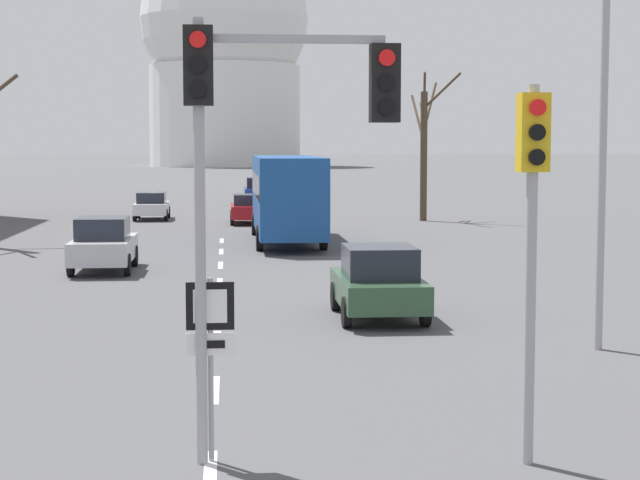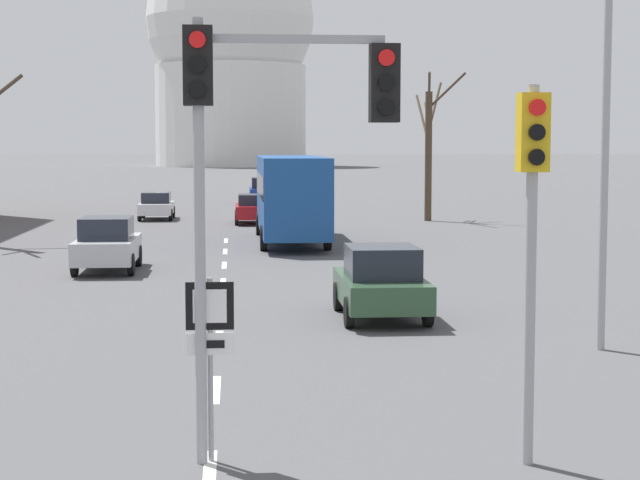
# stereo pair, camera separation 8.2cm
# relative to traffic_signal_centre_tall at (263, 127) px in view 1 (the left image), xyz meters

# --- Properties ---
(lane_stripe_0) EXTENTS (0.16, 2.00, 0.01)m
(lane_stripe_0) POSITION_rel_traffic_signal_centre_tall_xyz_m (-0.67, -0.47, -4.20)
(lane_stripe_0) COLOR silver
(lane_stripe_0) RESTS_ON ground_plane
(lane_stripe_1) EXTENTS (0.16, 2.00, 0.01)m
(lane_stripe_1) POSITION_rel_traffic_signal_centre_tall_xyz_m (-0.67, 4.03, -4.20)
(lane_stripe_1) COLOR silver
(lane_stripe_1) RESTS_ON ground_plane
(lane_stripe_2) EXTENTS (0.16, 2.00, 0.01)m
(lane_stripe_2) POSITION_rel_traffic_signal_centre_tall_xyz_m (-0.67, 8.53, -4.20)
(lane_stripe_2) COLOR silver
(lane_stripe_2) RESTS_ON ground_plane
(lane_stripe_3) EXTENTS (0.16, 2.00, 0.01)m
(lane_stripe_3) POSITION_rel_traffic_signal_centre_tall_xyz_m (-0.67, 13.03, -4.20)
(lane_stripe_3) COLOR silver
(lane_stripe_3) RESTS_ON ground_plane
(lane_stripe_4) EXTENTS (0.16, 2.00, 0.01)m
(lane_stripe_4) POSITION_rel_traffic_signal_centre_tall_xyz_m (-0.67, 17.53, -4.20)
(lane_stripe_4) COLOR silver
(lane_stripe_4) RESTS_ON ground_plane
(lane_stripe_5) EXTENTS (0.16, 2.00, 0.01)m
(lane_stripe_5) POSITION_rel_traffic_signal_centre_tall_xyz_m (-0.67, 22.03, -4.20)
(lane_stripe_5) COLOR silver
(lane_stripe_5) RESTS_ON ground_plane
(lane_stripe_6) EXTENTS (0.16, 2.00, 0.01)m
(lane_stripe_6) POSITION_rel_traffic_signal_centre_tall_xyz_m (-0.67, 26.53, -4.20)
(lane_stripe_6) COLOR silver
(lane_stripe_6) RESTS_ON ground_plane
(lane_stripe_7) EXTENTS (0.16, 2.00, 0.01)m
(lane_stripe_7) POSITION_rel_traffic_signal_centre_tall_xyz_m (-0.67, 31.03, -4.20)
(lane_stripe_7) COLOR silver
(lane_stripe_7) RESTS_ON ground_plane
(traffic_signal_centre_tall) EXTENTS (2.64, 0.34, 5.51)m
(traffic_signal_centre_tall) POSITION_rel_traffic_signal_centre_tall_xyz_m (0.00, 0.00, 0.00)
(traffic_signal_centre_tall) COLOR #9E9EA3
(traffic_signal_centre_tall) RESTS_ON ground_plane
(traffic_signal_near_right) EXTENTS (0.36, 0.34, 4.71)m
(traffic_signal_near_right) POSITION_rel_traffic_signal_centre_tall_xyz_m (3.28, -0.36, -0.91)
(traffic_signal_near_right) COLOR #9E9EA3
(traffic_signal_near_right) RESTS_ON ground_plane
(route_sign_post) EXTENTS (0.60, 0.08, 2.33)m
(route_sign_post) POSITION_rel_traffic_signal_centre_tall_xyz_m (-0.66, 0.07, -2.62)
(route_sign_post) COLOR #9E9EA3
(route_sign_post) RESTS_ON ground_plane
(street_lamp_right) EXTENTS (2.32, 0.36, 7.14)m
(street_lamp_right) POSITION_rel_traffic_signal_centre_tall_xyz_m (6.27, 6.84, 0.29)
(street_lamp_right) COLOR #9E9EA3
(street_lamp_right) RESTS_ON ground_plane
(sedan_near_left) EXTENTS (1.69, 3.89, 1.54)m
(sedan_near_left) POSITION_rel_traffic_signal_centre_tall_xyz_m (2.49, 72.43, -3.41)
(sedan_near_left) COLOR black
(sedan_near_left) RESTS_ON ground_plane
(sedan_near_right) EXTENTS (1.91, 3.95, 1.68)m
(sedan_near_right) POSITION_rel_traffic_signal_centre_tall_xyz_m (3.00, 10.86, -3.36)
(sedan_near_right) COLOR #2D4C33
(sedan_near_right) RESTS_ON ground_plane
(sedan_mid_centre) EXTENTS (1.96, 4.05, 1.48)m
(sedan_mid_centre) POSITION_rel_traffic_signal_centre_tall_xyz_m (0.69, 40.54, -3.45)
(sedan_mid_centre) COLOR maroon
(sedan_mid_centre) RESTS_ON ground_plane
(sedan_far_left) EXTENTS (1.78, 3.81, 1.45)m
(sedan_far_left) POSITION_rel_traffic_signal_centre_tall_xyz_m (-4.41, 43.73, -3.46)
(sedan_far_left) COLOR silver
(sedan_far_left) RESTS_ON ground_plane
(sedan_far_right) EXTENTS (1.96, 4.03, 1.76)m
(sedan_far_right) POSITION_rel_traffic_signal_centre_tall_xyz_m (1.68, 58.25, -3.34)
(sedan_far_right) COLOR navy
(sedan_far_right) RESTS_ON ground_plane
(sedan_distant_centre) EXTENTS (1.87, 4.22, 1.72)m
(sedan_distant_centre) POSITION_rel_traffic_signal_centre_tall_xyz_m (-4.31, 20.62, -3.34)
(sedan_distant_centre) COLOR #B7B7BC
(sedan_distant_centre) RESTS_ON ground_plane
(city_bus) EXTENTS (2.66, 10.80, 3.48)m
(city_bus) POSITION_rel_traffic_signal_centre_tall_xyz_m (1.97, 29.96, -2.15)
(city_bus) COLOR #19478C
(city_bus) RESTS_ON ground_plane
(bare_tree_right_near) EXTENTS (2.05, 4.43, 7.63)m
(bare_tree_right_near) POSITION_rel_traffic_signal_centre_tall_xyz_m (9.79, 41.76, -0.29)
(bare_tree_right_near) COLOR #473828
(bare_tree_right_near) RESTS_ON ground_plane
(capitol_dome) EXTENTS (30.05, 30.05, 42.44)m
(capitol_dome) POSITION_rel_traffic_signal_centre_tall_xyz_m (-0.67, 181.40, 16.47)
(capitol_dome) COLOR silver
(capitol_dome) RESTS_ON ground_plane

